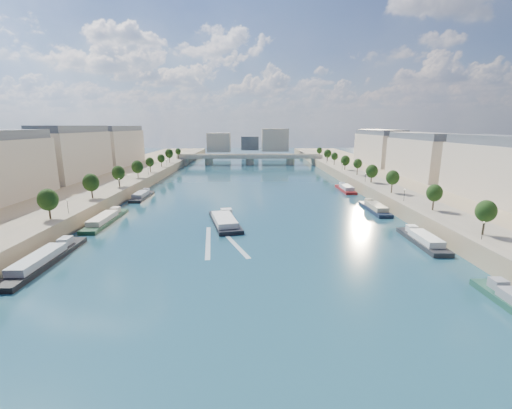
{
  "coord_description": "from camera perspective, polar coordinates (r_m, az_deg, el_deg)",
  "views": [
    {
      "loc": [
        0.62,
        -27.27,
        30.11
      ],
      "look_at": [
        2.34,
        81.06,
        5.0
      ],
      "focal_mm": 24.0,
      "sensor_mm": 36.0,
      "label": 1
    }
  ],
  "objects": [
    {
      "name": "ground",
      "position": [
        130.79,
        -1.16,
        -0.26
      ],
      "size": [
        700.0,
        700.0,
        0.0
      ],
      "primitive_type": "plane",
      "color": "#0D2839",
      "rests_on": "ground"
    },
    {
      "name": "quay_left",
      "position": [
        149.11,
        -30.04,
        0.6
      ],
      "size": [
        44.0,
        520.0,
        5.0
      ],
      "primitive_type": "cube",
      "color": "#9E8460",
      "rests_on": "ground"
    },
    {
      "name": "quay_right",
      "position": [
        148.51,
        27.84,
        0.81
      ],
      "size": [
        44.0,
        520.0,
        5.0
      ],
      "primitive_type": "cube",
      "color": "#9E8460",
      "rests_on": "ground"
    },
    {
      "name": "pave_left",
      "position": [
        141.94,
        -24.85,
        1.66
      ],
      "size": [
        14.0,
        520.0,
        0.1
      ],
      "primitive_type": "cube",
      "color": "gray",
      "rests_on": "quay_left"
    },
    {
      "name": "pave_right",
      "position": [
        141.44,
        22.61,
        1.83
      ],
      "size": [
        14.0,
        520.0,
        0.1
      ],
      "primitive_type": "cube",
      "color": "gray",
      "rests_on": "quay_right"
    },
    {
      "name": "trees_left",
      "position": [
        142.09,
        -24.0,
        3.98
      ],
      "size": [
        4.8,
        268.8,
        8.26
      ],
      "color": "#382B1E",
      "rests_on": "ground"
    },
    {
      "name": "trees_right",
      "position": [
        148.95,
        20.58,
        4.64
      ],
      "size": [
        4.8,
        268.8,
        8.26
      ],
      "color": "#382B1E",
      "rests_on": "ground"
    },
    {
      "name": "lamps_left",
      "position": [
        130.66,
        -24.9,
        1.99
      ],
      "size": [
        0.36,
        200.36,
        4.28
      ],
      "color": "black",
      "rests_on": "ground"
    },
    {
      "name": "lamps_right",
      "position": [
        143.83,
        20.28,
        3.31
      ],
      "size": [
        0.36,
        200.36,
        4.28
      ],
      "color": "black",
      "rests_on": "ground"
    },
    {
      "name": "buildings_left",
      "position": [
        164.05,
        -32.58,
        6.24
      ],
      "size": [
        16.0,
        226.0,
        23.2
      ],
      "color": "beige",
      "rests_on": "ground"
    },
    {
      "name": "buildings_right",
      "position": [
        163.41,
        30.4,
        6.48
      ],
      "size": [
        16.0,
        226.0,
        23.2
      ],
      "color": "beige",
      "rests_on": "ground"
    },
    {
      "name": "skyline",
      "position": [
        347.15,
        -0.49,
        10.5
      ],
      "size": [
        79.0,
        42.0,
        22.0
      ],
      "color": "beige",
      "rests_on": "ground"
    },
    {
      "name": "bridge",
      "position": [
        269.9,
        -1.05,
        7.72
      ],
      "size": [
        112.0,
        12.0,
        8.15
      ],
      "color": "#C1B79E",
      "rests_on": "ground"
    },
    {
      "name": "tour_barge",
      "position": [
        107.49,
        -5.24,
        -2.78
      ],
      "size": [
        12.63,
        25.85,
        3.58
      ],
      "rotation": [
        0.0,
        0.0,
        0.23
      ],
      "color": "black",
      "rests_on": "ground"
    },
    {
      "name": "wake",
      "position": [
        91.9,
        -5.99,
        -6.14
      ],
      "size": [
        13.48,
        25.98,
        0.04
      ],
      "color": "silver",
      "rests_on": "ground"
    },
    {
      "name": "moored_barges_left",
      "position": [
        89.69,
        -32.14,
        -8.09
      ],
      "size": [
        5.0,
        161.36,
        3.6
      ],
      "color": "#182235",
      "rests_on": "ground"
    },
    {
      "name": "moored_barges_right",
      "position": [
        98.83,
        26.28,
        -5.58
      ],
      "size": [
        5.0,
        166.04,
        3.6
      ],
      "color": "black",
      "rests_on": "ground"
    }
  ]
}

